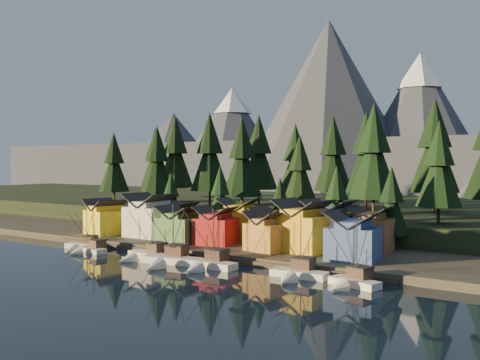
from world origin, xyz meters
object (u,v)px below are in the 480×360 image
Objects in this scene: boat_5 at (296,265)px; house_back_1 at (180,218)px; house_front_0 at (105,216)px; boat_6 at (351,273)px; house_back_0 at (152,213)px; boat_0 at (82,241)px; boat_1 at (89,244)px; boat_2 at (145,249)px; boat_4 at (207,256)px; house_front_1 at (150,214)px; boat_3 at (168,253)px.

boat_5 reaches higher than house_back_1.
boat_6 is at bearing 2.98° from house_front_0.
boat_0 is at bearing -93.86° from house_back_0.
boat_1 is 0.95× the size of house_front_0.
house_back_0 is (5.79, 10.24, 0.13)m from house_front_0.
boat_2 reaches higher than boat_0.
boat_1 is 31.03m from boat_4.
house_front_0 is at bearing 162.64° from boat_4.
boat_1 is 14.93m from boat_2.
boat_4 is 34.75m from house_front_1.
house_front_1 is 1.27× the size of house_back_1.
house_front_1 is at bearing 178.41° from boat_6.
boat_3 is (27.69, -3.44, 0.47)m from boat_0.
house_front_1 reaches higher than boat_0.
boat_2 is 1.13× the size of house_front_0.
boat_0 is 20.09m from boat_2.
boat_5 is (33.29, 0.59, 0.21)m from boat_2.
boat_5 is at bearing -4.39° from boat_3.
boat_0 is 1.02× the size of house_front_1.
boat_3 is at bearing -171.86° from boat_4.
boat_6 reaches higher than boat_1.
boat_4 is at bearing -30.18° from house_front_1.
boat_2 is (20.03, -1.45, 0.25)m from boat_0.
boat_6 is at bearing -7.46° from boat_5.
boat_3 is 1.28× the size of house_front_1.
house_front_0 is (-33.09, 15.12, 3.76)m from boat_3.
house_front_1 reaches higher than boat_6.
boat_0 is 0.94× the size of boat_6.
house_back_1 is (10.91, 20.34, 3.94)m from boat_0.
boat_0 is 1.18× the size of house_back_0.
boat_2 is 28.90m from house_front_0.
house_back_1 is (4.56, 5.55, -1.14)m from house_front_1.
boat_5 is at bearing 6.62° from boat_4.
boat_4 is 1.50× the size of house_back_1.
boat_5 is (53.33, -0.86, 0.46)m from boat_0.
boat_3 reaches higher than boat_2.
house_back_0 is at bearing 129.76° from house_front_1.
boat_1 is at bearing -94.03° from house_front_1.
house_front_1 is at bearing -52.91° from house_back_0.
house_back_0 is at bearing 110.86° from boat_1.
house_back_1 is (-42.42, 21.20, 3.48)m from boat_5.
boat_1 is 0.89× the size of boat_6.
house_back_0 is (-52.94, 22.77, 3.91)m from boat_5.
boat_4 is at bearing 4.85° from boat_2.
boat_3 is at bearing -6.26° from boat_2.
house_front_0 is 18.47m from house_back_1.
boat_5 is at bearing 9.35° from boat_2.
boat_6 is (26.93, 0.74, -0.08)m from boat_4.
house_back_0 reaches higher than boat_1.
boat_6 is at bearing -7.31° from boat_3.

